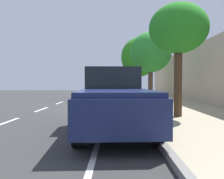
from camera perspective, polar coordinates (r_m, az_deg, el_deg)
ground at (r=14.21m, az=-3.90°, el=-4.22°), size 61.15×61.15×0.00m
sidewalk at (r=14.52m, az=13.86°, el=-3.83°), size 4.29×38.22×0.15m
curb_edge at (r=14.19m, az=5.04°, el=-3.92°), size 0.16×38.22×0.15m
lane_stripe_centre at (r=13.56m, az=-16.38°, el=-4.55°), size 0.14×35.80×0.01m
lane_stripe_bike_edge at (r=14.17m, az=-0.91°, el=-4.22°), size 0.12×38.22×0.01m
building_facade at (r=15.19m, az=22.77°, el=3.62°), size 0.50×38.22×4.02m
parked_pickup_dark_blue_nearest at (r=7.21m, az=0.33°, el=-2.79°), size 2.27×5.41×1.95m
parked_sedan_black_second at (r=14.23m, az=0.83°, el=-1.17°), size 1.86×4.41×1.52m
parked_suv_silver_mid at (r=22.81m, az=0.98°, el=0.60°), size 2.20×4.81×1.99m
bicycle_at_curb at (r=18.27m, az=2.63°, el=-1.76°), size 1.34×1.15×0.74m
cyclist_with_backpack at (r=17.80m, az=3.39°, el=0.57°), size 0.52×0.56×1.81m
street_tree_mid_block at (r=9.77m, az=15.48°, el=13.51°), size 2.24×2.24×4.33m
street_tree_far_end at (r=16.78m, az=9.15°, el=8.65°), size 2.82×2.82×4.76m
street_tree_corner at (r=24.86m, az=6.42°, el=7.59°), size 3.64×3.64×5.88m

